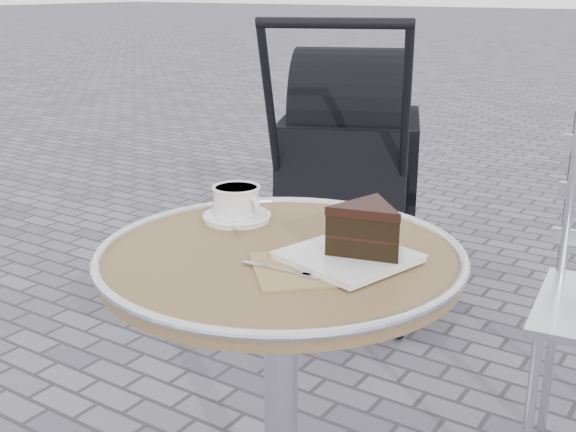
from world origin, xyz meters
The scene contains 4 objects.
cafe_table centered at (0.00, 0.00, 0.57)m, with size 0.72×0.72×0.74m.
cappuccino_set centered at (-0.19, 0.11, 0.76)m, with size 0.15×0.16×0.07m.
cake_plate_set centered at (0.15, 0.04, 0.78)m, with size 0.31×0.33×0.11m.
baby_stroller centered at (-0.62, 1.40, 0.51)m, with size 0.89×1.19×1.14m.
Camera 1 is at (0.73, -1.08, 1.23)m, focal length 45.00 mm.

